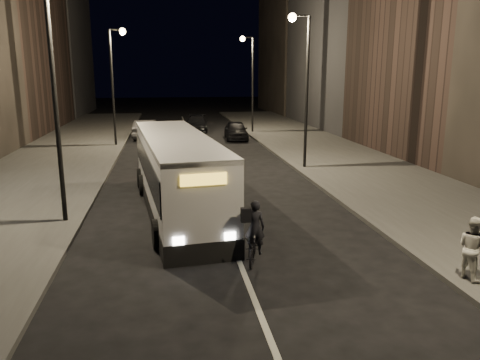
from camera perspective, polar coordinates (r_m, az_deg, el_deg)
name	(u,v)px	position (r m, az deg, el deg)	size (l,w,h in m)	color
ground	(238,258)	(13.87, -0.27, -9.45)	(180.00, 180.00, 0.00)	black
sidewalk_right	(341,160)	(29.11, 12.21, 2.39)	(7.00, 70.00, 0.16)	#393936
sidewalk_left	(48,169)	(27.96, -22.38, 1.27)	(7.00, 70.00, 0.16)	#393936
building_row_right	(373,10)	(44.30, 15.90, 19.29)	(8.00, 61.00, 21.00)	black
streetlight_right_mid	(303,71)	(25.72, 7.64, 13.04)	(1.20, 0.44, 8.12)	black
streetlight_right_far	(250,71)	(41.31, 1.19, 13.10)	(1.20, 0.44, 8.12)	black
streetlight_left_near	(61,70)	(17.01, -21.00, 12.38)	(1.20, 0.44, 8.12)	black
streetlight_left_far	(115,71)	(34.84, -14.94, 12.70)	(1.20, 0.44, 8.12)	black
city_bus	(177,170)	(18.17, -7.73, 1.18)	(3.53, 11.15, 2.96)	silver
cyclist_on_bicycle	(254,241)	(13.36, 1.68, -7.48)	(0.98, 1.72, 1.88)	black
pedestrian_woman	(473,248)	(13.27, 26.52, -7.41)	(0.80, 0.62, 1.64)	beige
car_near	(236,130)	(37.76, -0.50, 6.08)	(1.73, 4.30, 1.47)	black
car_mid	(146,129)	(39.21, -11.41, 6.11)	(1.60, 4.59, 1.51)	#303032
car_far	(197,124)	(43.10, -5.32, 6.86)	(2.00, 4.93, 1.43)	black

